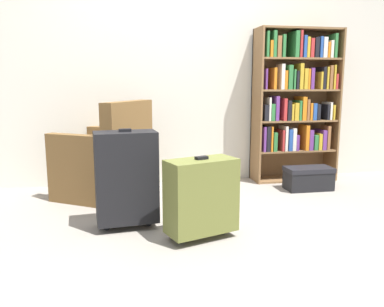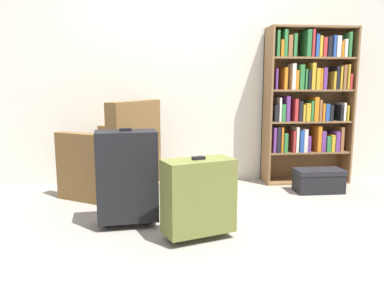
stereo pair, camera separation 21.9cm
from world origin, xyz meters
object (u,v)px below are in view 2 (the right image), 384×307
Objects in this scene: storage_box at (319,180)px; suitcase_olive at (198,196)px; bookshelf at (308,100)px; suitcase_black at (127,176)px; armchair at (114,162)px; mug at (160,187)px.

suitcase_olive reaches higher than storage_box.
bookshelf is 3.49× the size of storage_box.
suitcase_olive is 0.78× the size of suitcase_black.
bookshelf is at bearing 32.41° from suitcase_black.
suitcase_black is (-0.50, 0.30, 0.08)m from suitcase_olive.
mug is (0.44, 0.05, -0.27)m from armchair.
suitcase_black reaches higher than suitcase_olive.
armchair is at bearing -173.66° from mug.
mug is at bearing 73.61° from suitcase_black.
suitcase_black is (0.17, -0.86, 0.07)m from armchair.
suitcase_black reaches higher than mug.
suitcase_black reaches higher than storage_box.
armchair is at bearing 176.30° from storage_box.
mug is at bearing 173.48° from storage_box.
suitcase_black is at bearing -78.91° from armchair.
bookshelf is at bearing 8.60° from armchair.
mug is at bearing 6.34° from armchair.
armchair is 2.08× the size of storage_box.
armchair is 1.68× the size of suitcase_olive.
mug is 1.01m from suitcase_black.
storage_box is 0.81× the size of suitcase_olive.
suitcase_black is (-0.27, -0.91, 0.34)m from mug.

